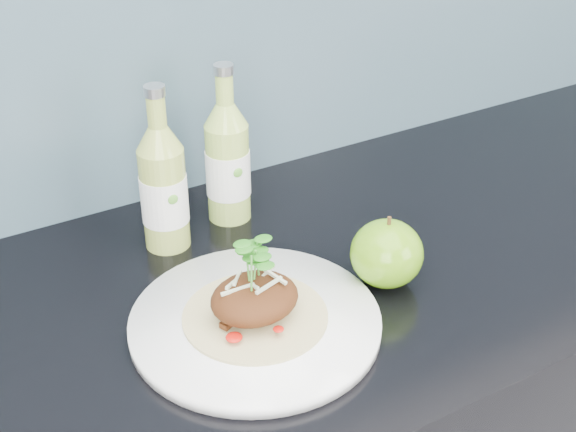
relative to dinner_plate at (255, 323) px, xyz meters
name	(u,v)px	position (x,y,z in m)	size (l,w,h in m)	color
dinner_plate	(255,323)	(0.00, 0.00, 0.00)	(0.40, 0.40, 0.02)	white
pork_taco	(255,297)	(0.00, 0.00, 0.04)	(0.17, 0.17, 0.10)	tan
green_apple	(387,254)	(0.19, 0.00, 0.04)	(0.11, 0.11, 0.10)	#53900F
cider_bottle_left	(163,188)	(-0.02, 0.22, 0.08)	(0.08, 0.08, 0.23)	#9AAE48
cider_bottle_right	(228,162)	(0.09, 0.25, 0.08)	(0.08, 0.08, 0.23)	#A0C050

